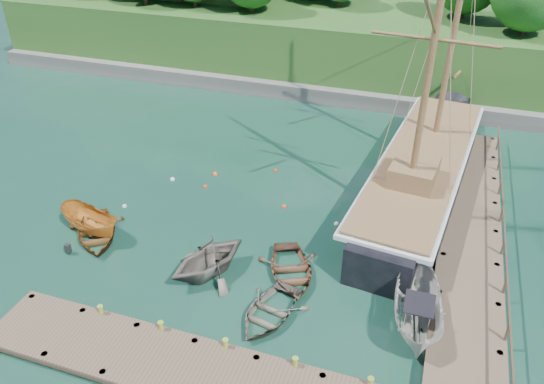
{
  "coord_description": "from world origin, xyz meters",
  "views": [
    {
      "loc": [
        8.62,
        -18.78,
        17.86
      ],
      "look_at": [
        0.7,
        4.78,
        2.0
      ],
      "focal_mm": 35.0,
      "sensor_mm": 36.0,
      "label": 1
    }
  ],
  "objects": [
    {
      "name": "ground",
      "position": [
        0.0,
        0.0,
        0.0
      ],
      "size": [
        160.0,
        160.0,
        0.0
      ],
      "primitive_type": "plane",
      "color": "#12392A",
      "rests_on": "ground"
    },
    {
      "name": "mooring_buoy_5",
      "position": [
        -0.91,
        10.31,
        0.0
      ],
      "size": [
        0.28,
        0.28,
        0.28
      ],
      "primitive_type": "sphere",
      "color": "red",
      "rests_on": "ground"
    },
    {
      "name": "headland",
      "position": [
        -12.88,
        31.36,
        5.54
      ],
      "size": [
        51.0,
        19.31,
        12.9
      ],
      "color": "#474744",
      "rests_on": "ground"
    },
    {
      "name": "dock_near",
      "position": [
        2.0,
        -6.5,
        0.43
      ],
      "size": [
        20.0,
        3.2,
        1.1
      ],
      "color": "brown",
      "rests_on": "ground"
    },
    {
      "name": "mooring_buoy_1",
      "position": [
        -4.5,
        6.96,
        0.0
      ],
      "size": [
        0.28,
        0.28,
        0.28
      ],
      "primitive_type": "sphere",
      "color": "#CF3C09",
      "rests_on": "ground"
    },
    {
      "name": "mooring_buoy_2",
      "position": [
        0.92,
        6.38,
        0.0
      ],
      "size": [
        0.3,
        0.3,
        0.3
      ],
      "primitive_type": "sphere",
      "color": "red",
      "rests_on": "ground"
    },
    {
      "name": "bollard_2",
      "position": [
        2.0,
        -5.1,
        0.0
      ],
      "size": [
        0.26,
        0.26,
        0.45
      ],
      "primitive_type": "cylinder",
      "color": "olive",
      "rests_on": "ground"
    },
    {
      "name": "rowboat_3",
      "position": [
        2.94,
        -2.37,
        0.0
      ],
      "size": [
        3.57,
        4.47,
        0.83
      ],
      "primitive_type": "imported",
      "rotation": [
        0.0,
        0.0,
        -0.19
      ],
      "color": "#5C574A",
      "rests_on": "ground"
    },
    {
      "name": "rowboat_0",
      "position": [
        -7.96,
        0.22,
        0.0
      ],
      "size": [
        5.01,
        5.32,
        0.9
      ],
      "primitive_type": "imported",
      "rotation": [
        0.0,
        0.0,
        0.61
      ],
      "color": "#4D3317",
      "rests_on": "ground"
    },
    {
      "name": "cabin_boat_white",
      "position": [
        9.36,
        -0.86,
        0.0
      ],
      "size": [
        2.74,
        5.74,
        2.13
      ],
      "primitive_type": "imported",
      "rotation": [
        0.0,
        0.0,
        0.12
      ],
      "color": "beige",
      "rests_on": "ground"
    },
    {
      "name": "dock_east",
      "position": [
        11.5,
        7.0,
        0.43
      ],
      "size": [
        3.2,
        24.0,
        1.1
      ],
      "color": "brown",
      "rests_on": "ground"
    },
    {
      "name": "rowboat_2",
      "position": [
        3.09,
        0.63,
        0.0
      ],
      "size": [
        4.63,
        5.22,
        0.89
      ],
      "primitive_type": "imported",
      "rotation": [
        0.0,
        0.0,
        0.44
      ],
      "color": "brown",
      "rests_on": "ground"
    },
    {
      "name": "bollard_0",
      "position": [
        -4.0,
        -5.1,
        0.0
      ],
      "size": [
        0.26,
        0.26,
        0.45
      ],
      "primitive_type": "cylinder",
      "color": "olive",
      "rests_on": "ground"
    },
    {
      "name": "mooring_buoy_3",
      "position": [
        4.31,
        5.66,
        0.0
      ],
      "size": [
        0.3,
        0.3,
        0.3
      ],
      "primitive_type": "sphere",
      "color": "silver",
      "rests_on": "ground"
    },
    {
      "name": "mooring_buoy_4",
      "position": [
        -4.55,
        8.59,
        0.0
      ],
      "size": [
        0.35,
        0.35,
        0.35
      ],
      "primitive_type": "sphere",
      "color": "#F35314",
      "rests_on": "ground"
    },
    {
      "name": "mooring_buoy_6",
      "position": [
        -6.91,
        7.09,
        0.0
      ],
      "size": [
        0.32,
        0.32,
        0.32
      ],
      "primitive_type": "sphere",
      "color": "silver",
      "rests_on": "ground"
    },
    {
      "name": "bollard_3",
      "position": [
        5.0,
        -5.1,
        0.0
      ],
      "size": [
        0.26,
        0.26,
        0.45
      ],
      "primitive_type": "cylinder",
      "color": "olive",
      "rests_on": "ground"
    },
    {
      "name": "schooner",
      "position": [
        8.38,
        10.71,
        1.07
      ],
      "size": [
        6.93,
        26.54,
        19.29
      ],
      "rotation": [
        0.0,
        0.0,
        -0.12
      ],
      "color": "black",
      "rests_on": "ground"
    },
    {
      "name": "rowboat_1",
      "position": [
        -0.87,
        -0.5,
        0.0
      ],
      "size": [
        5.32,
        5.56,
        2.27
      ],
      "primitive_type": "imported",
      "rotation": [
        0.0,
        0.0,
        -0.49
      ],
      "color": "#655D55",
      "rests_on": "ground"
    },
    {
      "name": "mooring_buoy_0",
      "position": [
        -8.19,
        3.38,
        0.0
      ],
      "size": [
        0.28,
        0.28,
        0.28
      ],
      "primitive_type": "sphere",
      "color": "silver",
      "rests_on": "ground"
    },
    {
      "name": "bollard_1",
      "position": [
        -1.0,
        -5.1,
        0.0
      ],
      "size": [
        0.26,
        0.26,
        0.45
      ],
      "primitive_type": "cylinder",
      "color": "olive",
      "rests_on": "ground"
    },
    {
      "name": "motorboat_orange",
      "position": [
        -8.46,
        0.57,
        0.0
      ],
      "size": [
        4.56,
        2.83,
        1.65
      ],
      "primitive_type": "imported",
      "rotation": [
        0.0,
        0.0,
        1.26
      ],
      "color": "orange",
      "rests_on": "ground"
    }
  ]
}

